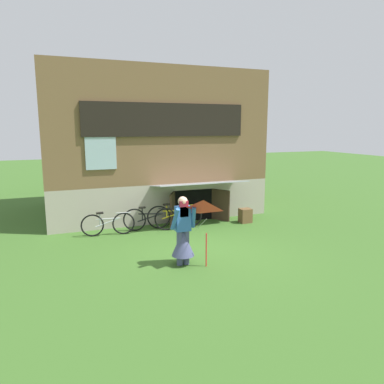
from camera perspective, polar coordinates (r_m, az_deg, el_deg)
name	(u,v)px	position (r m, az deg, el deg)	size (l,w,h in m)	color
ground_plane	(204,252)	(9.32, 1.85, -9.36)	(60.00, 60.00, 0.00)	#386023
log_house	(147,143)	(13.98, -7.07, 7.67)	(7.40, 6.04, 5.04)	#ADA393
person	(183,236)	(8.29, -1.43, -7.01)	(0.61, 0.52, 1.59)	#474C75
kite	(203,217)	(7.76, 1.80, -3.98)	(0.94, 0.99, 1.46)	red
bicycle_yellow	(175,216)	(11.33, -2.76, -3.81)	(1.68, 0.45, 0.78)	black
bicycle_black	(150,219)	(11.10, -6.60, -4.25)	(1.58, 0.53, 0.75)	black
bicycle_silver	(108,224)	(10.84, -13.08, -4.91)	(1.54, 0.22, 0.70)	black
wooden_crate	(245,216)	(12.11, 8.38, -3.69)	(0.38, 0.32, 0.47)	brown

